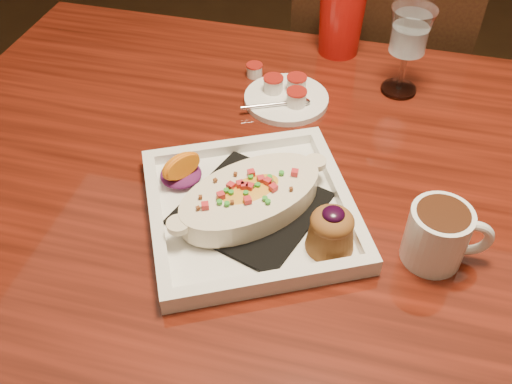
% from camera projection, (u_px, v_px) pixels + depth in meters
% --- Properties ---
extents(table, '(1.50, 0.90, 0.75)m').
position_uv_depth(table, '(342.00, 225.00, 0.97)').
color(table, maroon).
rests_on(table, floor).
extents(chair_far, '(0.42, 0.42, 0.93)m').
position_uv_depth(chair_far, '(372.00, 91.00, 1.51)').
color(chair_far, black).
rests_on(chair_far, floor).
extents(plate, '(0.40, 0.40, 0.08)m').
position_uv_depth(plate, '(256.00, 205.00, 0.83)').
color(plate, white).
rests_on(plate, table).
extents(coffee_mug, '(0.12, 0.08, 0.09)m').
position_uv_depth(coffee_mug, '(439.00, 234.00, 0.76)').
color(coffee_mug, white).
rests_on(coffee_mug, table).
extents(goblet, '(0.08, 0.08, 0.17)m').
position_uv_depth(goblet, '(409.00, 36.00, 1.00)').
color(goblet, silver).
rests_on(goblet, table).
extents(saucer, '(0.16, 0.16, 0.11)m').
position_uv_depth(saucer, '(286.00, 96.00, 1.05)').
color(saucer, white).
rests_on(saucer, table).
extents(creamer_loose, '(0.03, 0.03, 0.03)m').
position_uv_depth(creamer_loose, '(254.00, 70.00, 1.11)').
color(creamer_loose, silver).
rests_on(creamer_loose, table).
extents(red_tumbler, '(0.10, 0.10, 0.16)m').
position_uv_depth(red_tumbler, '(342.00, 16.00, 1.13)').
color(red_tumbler, red).
rests_on(red_tumbler, table).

